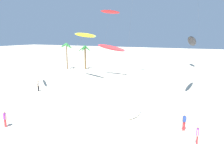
{
  "coord_description": "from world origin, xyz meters",
  "views": [
    {
      "loc": [
        14.68,
        -4.17,
        8.95
      ],
      "look_at": [
        3.06,
        18.98,
        4.46
      ],
      "focal_mm": 33.85,
      "sensor_mm": 36.0,
      "label": 1
    }
  ],
  "objects_px": {
    "palm_tree_0": "(67,47)",
    "person_mid_field": "(184,121)",
    "flying_kite_9": "(192,41)",
    "person_near_right": "(198,134)",
    "person_foreground_walker": "(5,118)",
    "flying_kite_3": "(111,48)",
    "flying_kite_5": "(111,12)",
    "person_far_watcher": "(38,86)",
    "flying_kite_6": "(85,35)",
    "grounded_kite_0": "(134,113)",
    "palm_tree_1": "(85,51)"
  },
  "relations": [
    {
      "from": "palm_tree_0",
      "to": "person_mid_field",
      "type": "height_order",
      "value": "palm_tree_0"
    },
    {
      "from": "flying_kite_9",
      "to": "person_near_right",
      "type": "bearing_deg",
      "value": -81.16
    },
    {
      "from": "person_mid_field",
      "to": "palm_tree_0",
      "type": "bearing_deg",
      "value": 143.69
    },
    {
      "from": "flying_kite_9",
      "to": "person_foreground_walker",
      "type": "bearing_deg",
      "value": -123.58
    },
    {
      "from": "flying_kite_3",
      "to": "flying_kite_5",
      "type": "bearing_deg",
      "value": 117.39
    },
    {
      "from": "person_far_watcher",
      "to": "flying_kite_3",
      "type": "bearing_deg",
      "value": 75.38
    },
    {
      "from": "flying_kite_3",
      "to": "flying_kite_6",
      "type": "distance_m",
      "value": 7.18
    },
    {
      "from": "flying_kite_3",
      "to": "person_mid_field",
      "type": "distance_m",
      "value": 29.25
    },
    {
      "from": "palm_tree_0",
      "to": "grounded_kite_0",
      "type": "distance_m",
      "value": 36.12
    },
    {
      "from": "flying_kite_6",
      "to": "flying_kite_3",
      "type": "bearing_deg",
      "value": 62.83
    },
    {
      "from": "grounded_kite_0",
      "to": "person_far_watcher",
      "type": "xyz_separation_m",
      "value": [
        -17.55,
        2.57,
        0.79
      ]
    },
    {
      "from": "flying_kite_3",
      "to": "person_near_right",
      "type": "relative_size",
      "value": 4.4
    },
    {
      "from": "palm_tree_1",
      "to": "flying_kite_3",
      "type": "xyz_separation_m",
      "value": [
        10.44,
        -5.13,
        1.38
      ]
    },
    {
      "from": "person_near_right",
      "to": "person_mid_field",
      "type": "xyz_separation_m",
      "value": [
        -1.37,
        2.24,
        0.01
      ]
    },
    {
      "from": "flying_kite_3",
      "to": "person_mid_field",
      "type": "height_order",
      "value": "flying_kite_3"
    },
    {
      "from": "person_foreground_walker",
      "to": "person_far_watcher",
      "type": "relative_size",
      "value": 0.98
    },
    {
      "from": "palm_tree_1",
      "to": "flying_kite_5",
      "type": "height_order",
      "value": "flying_kite_5"
    },
    {
      "from": "palm_tree_0",
      "to": "person_mid_field",
      "type": "bearing_deg",
      "value": -36.31
    },
    {
      "from": "palm_tree_0",
      "to": "flying_kite_3",
      "type": "bearing_deg",
      "value": -10.45
    },
    {
      "from": "flying_kite_5",
      "to": "grounded_kite_0",
      "type": "xyz_separation_m",
      "value": [
        26.5,
        -45.93,
        -16.95
      ]
    },
    {
      "from": "grounded_kite_0",
      "to": "person_near_right",
      "type": "distance_m",
      "value": 8.25
    },
    {
      "from": "flying_kite_5",
      "to": "flying_kite_6",
      "type": "height_order",
      "value": "flying_kite_5"
    },
    {
      "from": "palm_tree_1",
      "to": "flying_kite_5",
      "type": "distance_m",
      "value": 24.37
    },
    {
      "from": "palm_tree_0",
      "to": "flying_kite_5",
      "type": "xyz_separation_m",
      "value": [
        1.08,
        23.33,
        11.19
      ]
    },
    {
      "from": "person_near_right",
      "to": "person_far_watcher",
      "type": "height_order",
      "value": "person_far_watcher"
    },
    {
      "from": "flying_kite_5",
      "to": "person_mid_field",
      "type": "relative_size",
      "value": 10.58
    },
    {
      "from": "person_mid_field",
      "to": "person_far_watcher",
      "type": "bearing_deg",
      "value": 169.16
    },
    {
      "from": "flying_kite_6",
      "to": "flying_kite_9",
      "type": "relative_size",
      "value": 0.88
    },
    {
      "from": "palm_tree_0",
      "to": "palm_tree_1",
      "type": "bearing_deg",
      "value": 30.72
    },
    {
      "from": "grounded_kite_0",
      "to": "person_far_watcher",
      "type": "distance_m",
      "value": 17.75
    },
    {
      "from": "person_mid_field",
      "to": "person_foreground_walker",
      "type": "bearing_deg",
      "value": -156.01
    },
    {
      "from": "flying_kite_5",
      "to": "flying_kite_6",
      "type": "distance_m",
      "value": 34.53
    },
    {
      "from": "person_near_right",
      "to": "person_mid_field",
      "type": "relative_size",
      "value": 0.99
    },
    {
      "from": "flying_kite_5",
      "to": "palm_tree_1",
      "type": "bearing_deg",
      "value": -81.72
    },
    {
      "from": "flying_kite_6",
      "to": "palm_tree_1",
      "type": "bearing_deg",
      "value": 123.94
    },
    {
      "from": "person_foreground_walker",
      "to": "person_near_right",
      "type": "relative_size",
      "value": 0.99
    },
    {
      "from": "flying_kite_9",
      "to": "grounded_kite_0",
      "type": "xyz_separation_m",
      "value": [
        -4.43,
        -13.05,
        -7.92
      ]
    },
    {
      "from": "flying_kite_6",
      "to": "person_far_watcher",
      "type": "height_order",
      "value": "flying_kite_6"
    },
    {
      "from": "palm_tree_0",
      "to": "person_mid_field",
      "type": "distance_m",
      "value": 41.64
    },
    {
      "from": "flying_kite_5",
      "to": "person_far_watcher",
      "type": "bearing_deg",
      "value": -78.33
    },
    {
      "from": "flying_kite_3",
      "to": "flying_kite_5",
      "type": "distance_m",
      "value": 31.24
    },
    {
      "from": "person_foreground_walker",
      "to": "flying_kite_3",
      "type": "bearing_deg",
      "value": 95.61
    },
    {
      "from": "person_far_watcher",
      "to": "palm_tree_0",
      "type": "bearing_deg",
      "value": 116.62
    },
    {
      "from": "flying_kite_3",
      "to": "person_foreground_walker",
      "type": "relative_size",
      "value": 4.44
    },
    {
      "from": "flying_kite_6",
      "to": "person_mid_field",
      "type": "bearing_deg",
      "value": -36.14
    },
    {
      "from": "palm_tree_1",
      "to": "flying_kite_6",
      "type": "xyz_separation_m",
      "value": [
        7.42,
        -11.03,
        4.16
      ]
    },
    {
      "from": "flying_kite_9",
      "to": "grounded_kite_0",
      "type": "distance_m",
      "value": 15.89
    },
    {
      "from": "palm_tree_1",
      "to": "flying_kite_3",
      "type": "bearing_deg",
      "value": -26.18
    },
    {
      "from": "flying_kite_5",
      "to": "flying_kite_9",
      "type": "relative_size",
      "value": 1.6
    },
    {
      "from": "palm_tree_1",
      "to": "flying_kite_9",
      "type": "height_order",
      "value": "flying_kite_9"
    }
  ]
}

